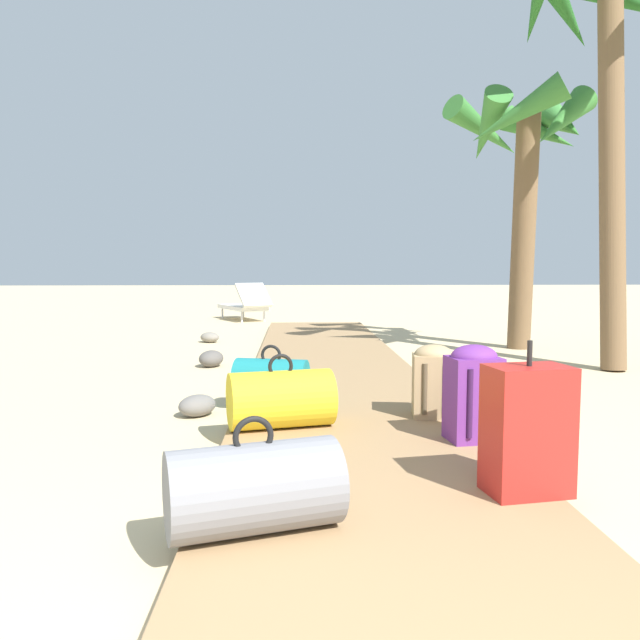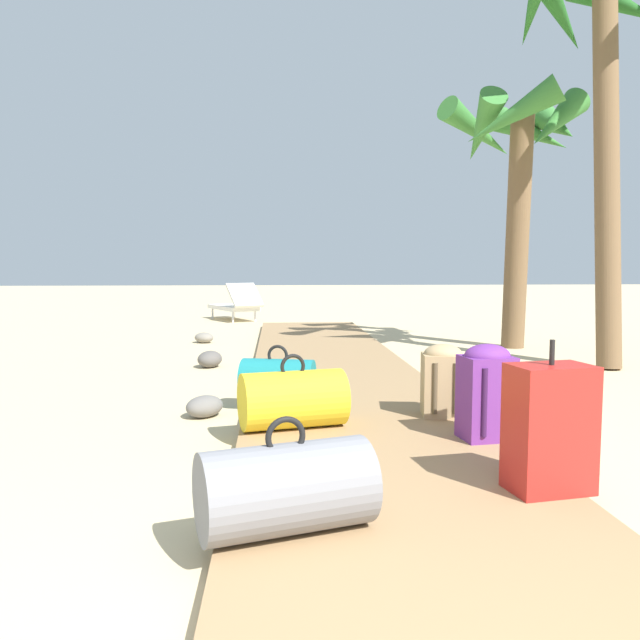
{
  "view_description": "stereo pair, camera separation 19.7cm",
  "coord_description": "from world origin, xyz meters",
  "px_view_note": "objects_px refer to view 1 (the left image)",
  "views": [
    {
      "loc": [
        -0.39,
        -0.62,
        1.13
      ],
      "look_at": [
        -0.12,
        5.81,
        0.55
      ],
      "focal_mm": 34.2,
      "sensor_mm": 36.0,
      "label": 1
    },
    {
      "loc": [
        -0.59,
        -0.61,
        1.13
      ],
      "look_at": [
        -0.12,
        5.81,
        0.55
      ],
      "focal_mm": 34.2,
      "sensor_mm": 36.0,
      "label": 2
    }
  ],
  "objects_px": {
    "palm_tree_near_right": "(616,18)",
    "lounge_chair": "(245,304)",
    "palm_tree_far_right": "(523,152)",
    "duffel_bag_teal": "(271,379)",
    "duffel_bag_grey": "(254,487)",
    "backpack_purple": "(473,390)",
    "suitcase_red": "(527,430)",
    "backpack_tan": "(433,379)",
    "duffel_bag_yellow": "(281,399)"
  },
  "relations": [
    {
      "from": "palm_tree_far_right",
      "to": "duffel_bag_teal",
      "type": "bearing_deg",
      "value": -133.79
    },
    {
      "from": "duffel_bag_teal",
      "to": "palm_tree_far_right",
      "type": "xyz_separation_m",
      "value": [
        3.2,
        3.34,
        2.37
      ]
    },
    {
      "from": "suitcase_red",
      "to": "palm_tree_near_right",
      "type": "height_order",
      "value": "palm_tree_near_right"
    },
    {
      "from": "backpack_purple",
      "to": "backpack_tan",
      "type": "distance_m",
      "value": 0.59
    },
    {
      "from": "backpack_purple",
      "to": "duffel_bag_teal",
      "type": "bearing_deg",
      "value": 136.48
    },
    {
      "from": "backpack_tan",
      "to": "lounge_chair",
      "type": "height_order",
      "value": "lounge_chair"
    },
    {
      "from": "duffel_bag_grey",
      "to": "palm_tree_near_right",
      "type": "xyz_separation_m",
      "value": [
        3.54,
        4.15,
        3.45
      ]
    },
    {
      "from": "palm_tree_far_right",
      "to": "duffel_bag_grey",
      "type": "bearing_deg",
      "value": -118.99
    },
    {
      "from": "suitcase_red",
      "to": "duffel_bag_teal",
      "type": "distance_m",
      "value": 2.4
    },
    {
      "from": "palm_tree_near_right",
      "to": "lounge_chair",
      "type": "relative_size",
      "value": 2.82
    },
    {
      "from": "palm_tree_far_right",
      "to": "suitcase_red",
      "type": "bearing_deg",
      "value": -109.95
    },
    {
      "from": "palm_tree_near_right",
      "to": "suitcase_red",
      "type": "bearing_deg",
      "value": -121.32
    },
    {
      "from": "suitcase_red",
      "to": "duffel_bag_teal",
      "type": "bearing_deg",
      "value": 121.44
    },
    {
      "from": "duffel_bag_yellow",
      "to": "lounge_chair",
      "type": "xyz_separation_m",
      "value": [
        -0.92,
        8.67,
        0.06
      ]
    },
    {
      "from": "duffel_bag_teal",
      "to": "palm_tree_far_right",
      "type": "bearing_deg",
      "value": 46.21
    },
    {
      "from": "duffel_bag_grey",
      "to": "lounge_chair",
      "type": "bearing_deg",
      "value": 94.77
    },
    {
      "from": "backpack_tan",
      "to": "palm_tree_near_right",
      "type": "relative_size",
      "value": 0.11
    },
    {
      "from": "duffel_bag_grey",
      "to": "backpack_tan",
      "type": "distance_m",
      "value": 2.12
    },
    {
      "from": "duffel_bag_grey",
      "to": "duffel_bag_teal",
      "type": "bearing_deg",
      "value": 90.54
    },
    {
      "from": "duffel_bag_yellow",
      "to": "palm_tree_far_right",
      "type": "relative_size",
      "value": 0.21
    },
    {
      "from": "duffel_bag_yellow",
      "to": "lounge_chair",
      "type": "height_order",
      "value": "lounge_chair"
    },
    {
      "from": "backpack_purple",
      "to": "palm_tree_far_right",
      "type": "height_order",
      "value": "palm_tree_far_right"
    },
    {
      "from": "duffel_bag_grey",
      "to": "palm_tree_far_right",
      "type": "xyz_separation_m",
      "value": [
        3.18,
        5.74,
        2.36
      ]
    },
    {
      "from": "backpack_tan",
      "to": "palm_tree_far_right",
      "type": "relative_size",
      "value": 0.15
    },
    {
      "from": "duffel_bag_teal",
      "to": "duffel_bag_grey",
      "type": "bearing_deg",
      "value": -89.46
    },
    {
      "from": "duffel_bag_grey",
      "to": "suitcase_red",
      "type": "height_order",
      "value": "suitcase_red"
    },
    {
      "from": "backpack_purple",
      "to": "suitcase_red",
      "type": "bearing_deg",
      "value": -90.22
    },
    {
      "from": "duffel_bag_grey",
      "to": "backpack_tan",
      "type": "bearing_deg",
      "value": 57.97
    },
    {
      "from": "palm_tree_near_right",
      "to": "lounge_chair",
      "type": "distance_m",
      "value": 8.21
    },
    {
      "from": "suitcase_red",
      "to": "palm_tree_far_right",
      "type": "bearing_deg",
      "value": 70.05
    },
    {
      "from": "backpack_purple",
      "to": "suitcase_red",
      "type": "distance_m",
      "value": 0.85
    },
    {
      "from": "duffel_bag_teal",
      "to": "palm_tree_near_right",
      "type": "bearing_deg",
      "value": 26.23
    },
    {
      "from": "palm_tree_near_right",
      "to": "palm_tree_far_right",
      "type": "bearing_deg",
      "value": 102.66
    },
    {
      "from": "backpack_purple",
      "to": "duffel_bag_teal",
      "type": "xyz_separation_m",
      "value": [
        -1.25,
        1.19,
        -0.14
      ]
    },
    {
      "from": "duffel_bag_grey",
      "to": "backpack_purple",
      "type": "distance_m",
      "value": 1.73
    },
    {
      "from": "duffel_bag_teal",
      "to": "palm_tree_near_right",
      "type": "distance_m",
      "value": 5.27
    },
    {
      "from": "duffel_bag_yellow",
      "to": "backpack_purple",
      "type": "bearing_deg",
      "value": -16.39
    },
    {
      "from": "backpack_tan",
      "to": "duffel_bag_teal",
      "type": "bearing_deg",
      "value": 152.12
    },
    {
      "from": "backpack_tan",
      "to": "lounge_chair",
      "type": "relative_size",
      "value": 0.3
    },
    {
      "from": "backpack_purple",
      "to": "duffel_bag_teal",
      "type": "relative_size",
      "value": 0.93
    },
    {
      "from": "backpack_tan",
      "to": "palm_tree_far_right",
      "type": "xyz_separation_m",
      "value": [
        2.06,
        3.95,
        2.27
      ]
    },
    {
      "from": "suitcase_red",
      "to": "palm_tree_near_right",
      "type": "relative_size",
      "value": 0.15
    },
    {
      "from": "backpack_tan",
      "to": "lounge_chair",
      "type": "xyz_separation_m",
      "value": [
        -1.97,
        8.43,
        -0.02
      ]
    },
    {
      "from": "duffel_bag_yellow",
      "to": "duffel_bag_grey",
      "type": "bearing_deg",
      "value": -92.63
    },
    {
      "from": "palm_tree_far_right",
      "to": "lounge_chair",
      "type": "distance_m",
      "value": 6.45
    },
    {
      "from": "backpack_tan",
      "to": "lounge_chair",
      "type": "bearing_deg",
      "value": 103.19
    },
    {
      "from": "duffel_bag_yellow",
      "to": "duffel_bag_teal",
      "type": "xyz_separation_m",
      "value": [
        -0.09,
        0.85,
        -0.03
      ]
    },
    {
      "from": "backpack_purple",
      "to": "suitcase_red",
      "type": "xyz_separation_m",
      "value": [
        -0.0,
        -0.85,
        -0.01
      ]
    },
    {
      "from": "duffel_bag_teal",
      "to": "palm_tree_near_right",
      "type": "xyz_separation_m",
      "value": [
        3.56,
        1.75,
        3.46
      ]
    },
    {
      "from": "palm_tree_far_right",
      "to": "palm_tree_near_right",
      "type": "xyz_separation_m",
      "value": [
        0.36,
        -1.59,
        1.09
      ]
    }
  ]
}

